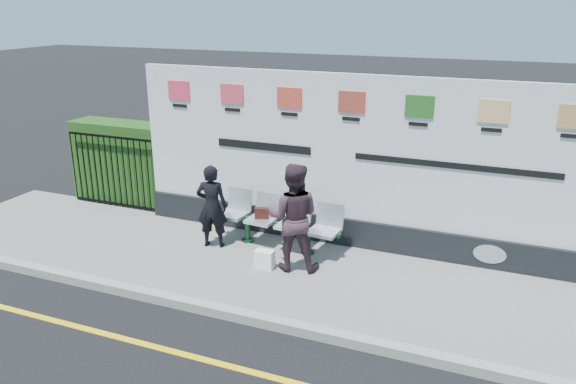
% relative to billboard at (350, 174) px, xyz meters
% --- Properties ---
extents(ground, '(80.00, 80.00, 0.00)m').
position_rel_billboard_xyz_m(ground, '(-0.50, -3.85, -1.42)').
color(ground, black).
extents(pavement, '(14.00, 3.00, 0.12)m').
position_rel_billboard_xyz_m(pavement, '(-0.50, -1.35, -1.36)').
color(pavement, slate).
rests_on(pavement, ground).
extents(kerb, '(14.00, 0.18, 0.14)m').
position_rel_billboard_xyz_m(kerb, '(-0.50, -2.85, -1.35)').
color(kerb, gray).
rests_on(kerb, ground).
extents(yellow_line, '(14.00, 0.10, 0.01)m').
position_rel_billboard_xyz_m(yellow_line, '(-0.50, -3.85, -1.42)').
color(yellow_line, yellow).
rests_on(yellow_line, ground).
extents(billboard, '(8.00, 0.30, 3.00)m').
position_rel_billboard_xyz_m(billboard, '(0.00, 0.00, 0.00)').
color(billboard, black).
rests_on(billboard, pavement).
extents(hedge, '(2.35, 0.70, 1.70)m').
position_rel_billboard_xyz_m(hedge, '(-5.08, 0.45, -0.45)').
color(hedge, '#214916').
rests_on(hedge, pavement).
extents(railing, '(2.05, 0.06, 1.54)m').
position_rel_billboard_xyz_m(railing, '(-5.08, -0.00, -0.53)').
color(railing, black).
rests_on(railing, pavement).
extents(bench, '(2.31, 0.76, 0.49)m').
position_rel_billboard_xyz_m(bench, '(-1.11, -0.63, -1.06)').
color(bench, silver).
rests_on(bench, pavement).
extents(woman_left, '(0.61, 0.48, 1.49)m').
position_rel_billboard_xyz_m(woman_left, '(-2.17, -1.00, -0.56)').
color(woman_left, black).
rests_on(woman_left, pavement).
extents(woman_right, '(1.00, 0.86, 1.77)m').
position_rel_billboard_xyz_m(woman_right, '(-0.55, -1.28, -0.42)').
color(woman_right, '#3B262D').
rests_on(woman_right, pavement).
extents(handbag_brown, '(0.27, 0.18, 0.20)m').
position_rel_billboard_xyz_m(handbag_brown, '(-1.41, -0.61, -0.71)').
color(handbag_brown, black).
rests_on(handbag_brown, bench).
extents(carrier_bag_white, '(0.30, 0.18, 0.30)m').
position_rel_billboard_xyz_m(carrier_bag_white, '(-0.97, -1.46, -1.15)').
color(carrier_bag_white, white).
rests_on(carrier_bag_white, pavement).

